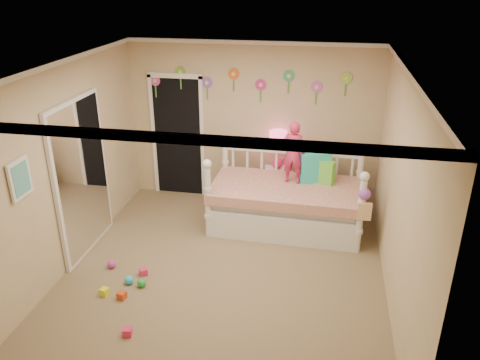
% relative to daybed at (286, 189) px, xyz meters
% --- Properties ---
extents(floor, '(4.00, 4.50, 0.01)m').
position_rel_daybed_xyz_m(floor, '(-0.65, -1.38, -0.60)').
color(floor, '#7F684C').
rests_on(floor, ground).
extents(ceiling, '(4.00, 4.50, 0.01)m').
position_rel_daybed_xyz_m(ceiling, '(-0.65, -1.38, 2.00)').
color(ceiling, white).
rests_on(ceiling, floor).
extents(back_wall, '(4.00, 0.01, 2.60)m').
position_rel_daybed_xyz_m(back_wall, '(-0.65, 0.87, 0.70)').
color(back_wall, tan).
rests_on(back_wall, floor).
extents(left_wall, '(0.01, 4.50, 2.60)m').
position_rel_daybed_xyz_m(left_wall, '(-2.65, -1.38, 0.70)').
color(left_wall, tan).
rests_on(left_wall, floor).
extents(right_wall, '(0.01, 4.50, 2.60)m').
position_rel_daybed_xyz_m(right_wall, '(1.35, -1.38, 0.70)').
color(right_wall, tan).
rests_on(right_wall, floor).
extents(crown_molding, '(4.00, 4.50, 0.06)m').
position_rel_daybed_xyz_m(crown_molding, '(-0.65, -1.38, 1.97)').
color(crown_molding, white).
rests_on(crown_molding, ceiling).
extents(daybed, '(2.25, 1.25, 1.21)m').
position_rel_daybed_xyz_m(daybed, '(0.00, 0.00, 0.00)').
color(daybed, white).
rests_on(daybed, floor).
extents(pillow_turquoise, '(0.47, 0.30, 0.45)m').
position_rel_daybed_xyz_m(pillow_turquoise, '(0.39, 0.21, 0.29)').
color(pillow_turquoise, '#26C0B8').
rests_on(pillow_turquoise, daybed).
extents(pillow_lime, '(0.39, 0.27, 0.34)m').
position_rel_daybed_xyz_m(pillow_lime, '(0.50, 0.20, 0.24)').
color(pillow_lime, '#6CD340').
rests_on(pillow_lime, daybed).
extents(child, '(0.36, 0.26, 0.93)m').
position_rel_daybed_xyz_m(child, '(0.07, 0.13, 0.53)').
color(child, '#DB3160').
rests_on(child, daybed).
extents(nightstand, '(0.43, 0.35, 0.65)m').
position_rel_daybed_xyz_m(nightstand, '(-0.22, 0.69, -0.28)').
color(nightstand, white).
rests_on(nightstand, floor).
extents(table_lamp, '(0.28, 0.28, 0.62)m').
position_rel_daybed_xyz_m(table_lamp, '(-0.22, 0.69, 0.45)').
color(table_lamp, '#DA1D5C').
rests_on(table_lamp, nightstand).
extents(closet_doorway, '(0.90, 0.04, 2.07)m').
position_rel_daybed_xyz_m(closet_doorway, '(-1.90, 0.85, 0.43)').
color(closet_doorway, black).
rests_on(closet_doorway, back_wall).
extents(flower_decals, '(3.40, 0.02, 0.50)m').
position_rel_daybed_xyz_m(flower_decals, '(-0.74, 0.86, 1.34)').
color(flower_decals, '#B2668C').
rests_on(flower_decals, back_wall).
extents(mirror_closet, '(0.07, 1.30, 2.10)m').
position_rel_daybed_xyz_m(mirror_closet, '(-2.61, -1.08, 0.45)').
color(mirror_closet, white).
rests_on(mirror_closet, left_wall).
extents(wall_picture, '(0.05, 0.34, 0.42)m').
position_rel_daybed_xyz_m(wall_picture, '(-2.62, -2.28, 0.95)').
color(wall_picture, white).
rests_on(wall_picture, left_wall).
extents(hanging_bag, '(0.20, 0.16, 0.36)m').
position_rel_daybed_xyz_m(hanging_bag, '(1.06, -0.58, 0.13)').
color(hanging_bag, beige).
rests_on(hanging_bag, daybed).
extents(toy_scatter, '(1.01, 1.42, 0.11)m').
position_rel_daybed_xyz_m(toy_scatter, '(-1.77, -2.05, -0.55)').
color(toy_scatter, '#996666').
rests_on(toy_scatter, floor).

